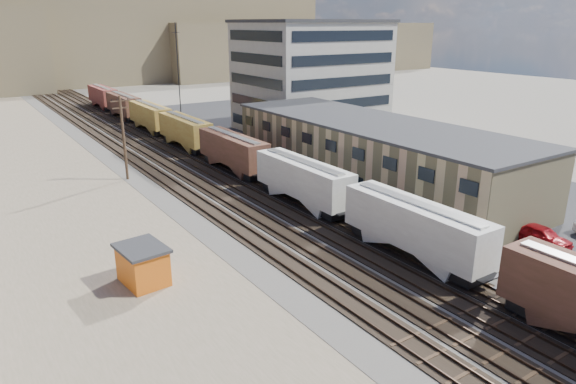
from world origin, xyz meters
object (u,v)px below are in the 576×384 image
utility_pole_north (123,136)px  maintenance_shed (143,264)px  parked_car_red (542,236)px  parked_car_blue (300,138)px  parked_car_silver (534,179)px  freight_train (207,139)px

utility_pole_north → maintenance_shed: utility_pole_north is taller
parked_car_red → parked_car_blue: (5.43, 43.24, -0.07)m
parked_car_silver → parked_car_blue: 34.49m
freight_train → utility_pole_north: bearing=-163.0°
freight_train → maintenance_shed: size_ratio=28.78×
maintenance_shed → parked_car_blue: 47.25m
maintenance_shed → parked_car_silver: maintenance_shed is taller
parked_car_red → parked_car_silver: bearing=34.6°
utility_pole_north → parked_car_silver: 48.14m
parked_car_silver → utility_pole_north: bearing=67.1°
freight_train → parked_car_silver: 41.55m
utility_pole_north → maintenance_shed: (-6.92, -26.38, -3.84)m
parked_car_red → freight_train: bearing=105.6°
maintenance_shed → parked_car_red: (30.13, -12.13, -0.62)m
freight_train → utility_pole_north: (-12.30, -3.76, 2.50)m
parked_car_red → parked_car_blue: 43.58m
utility_pole_north → parked_car_blue: 29.38m
freight_train → parked_car_blue: size_ratio=21.69×
freight_train → parked_car_red: (10.91, -42.27, -1.96)m
parked_car_silver → parked_car_blue: bearing=30.2°
parked_car_red → parked_car_silver: size_ratio=1.04×
freight_train → parked_car_blue: 16.49m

